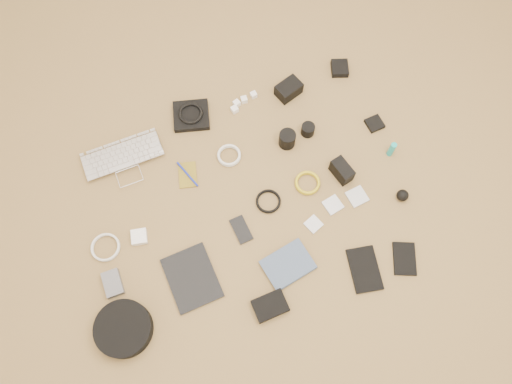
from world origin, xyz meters
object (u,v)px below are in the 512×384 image
object	(u,v)px
phone	(241,230)
headphone_case	(124,329)
tablet	(192,278)
dslr_camera	(289,89)
laptop	(126,165)
paperback	(298,280)

from	to	relation	value
phone	headphone_case	world-z (taller)	headphone_case
tablet	headphone_case	xyz separation A→B (m)	(-0.31, -0.12, 0.03)
dslr_camera	headphone_case	distance (m)	1.29
headphone_case	laptop	bearing A→B (deg)	76.93
dslr_camera	phone	xyz separation A→B (m)	(-0.42, -0.58, -0.03)
phone	paperback	xyz separation A→B (m)	(0.16, -0.28, 0.01)
headphone_case	phone	bearing A→B (deg)	24.07
laptop	headphone_case	world-z (taller)	headphone_case
dslr_camera	laptop	bearing A→B (deg)	168.31
phone	paperback	bearing A→B (deg)	-68.48
tablet	headphone_case	bearing A→B (deg)	-164.91
laptop	tablet	distance (m)	0.60
tablet	headphone_case	size ratio (longest dim) A/B	1.10
tablet	paperback	bearing A→B (deg)	-25.07
dslr_camera	paperback	xyz separation A→B (m)	(-0.26, -0.86, -0.02)
tablet	dslr_camera	bearing A→B (deg)	40.95
laptop	phone	size ratio (longest dim) A/B	3.01
paperback	headphone_case	bearing A→B (deg)	74.74
laptop	headphone_case	size ratio (longest dim) A/B	1.59
dslr_camera	headphone_case	bearing A→B (deg)	-160.71
laptop	tablet	xyz separation A→B (m)	(0.15, -0.58, -0.01)
dslr_camera	tablet	xyz separation A→B (m)	(-0.68, -0.72, -0.03)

